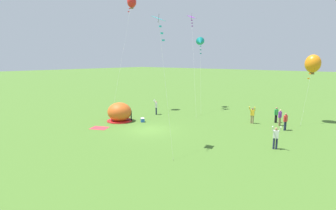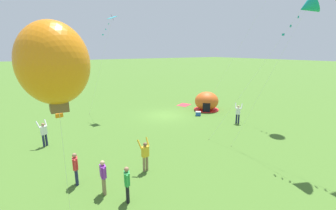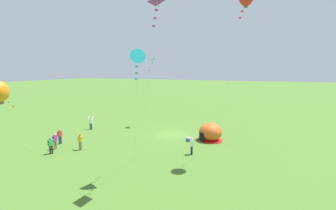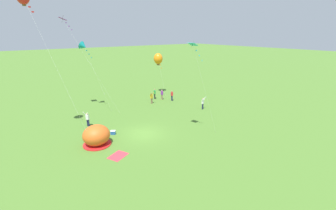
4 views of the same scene
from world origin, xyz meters
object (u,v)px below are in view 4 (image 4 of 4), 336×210
Objects in this scene: kite_purple at (65,21)px; kite_teal at (84,46)px; kite_cyan at (195,48)px; person_strolling at (172,95)px; kite_orange at (158,59)px; popup_tent at (96,136)px; person_watching_sky at (162,94)px; cooler_box at (113,132)px; person_near_tent at (155,93)px; person_with_toddler at (88,119)px; person_far_back at (152,98)px; person_arms_raised at (203,103)px.

kite_teal is at bearing -18.79° from kite_purple.
kite_purple is at bearing 116.83° from kite_cyan.
kite_orange is (0.93, 5.28, 5.41)m from person_strolling.
person_watching_sky is (14.53, 9.14, -0.03)m from popup_tent.
cooler_box is 19.30m from kite_orange.
kite_teal is (3.14, 11.47, 8.07)m from popup_tent.
kite_purple reaches higher than person_strolling.
person_watching_sky and person_near_tent have the same top height.
kite_teal reaches higher than person_watching_sky.
kite_teal is at bearing 74.68° from popup_tent.
kite_orange reaches higher than person_with_toddler.
person_strolling is 0.17× the size of kite_cyan.
person_far_back is 0.26× the size of kite_orange.
cooler_box is 4.27m from person_with_toddler.
popup_tent is at bearing -175.03° from person_arms_raised.
kite_teal reaches higher than kite_orange.
cooler_box is 16.18m from kite_purple.
person_strolling is at bearing -17.28° from kite_teal.
kite_cyan is (-5.15, -13.06, 8.41)m from person_watching_sky.
cooler_box is 0.09× the size of kite_orange.
kite_cyan is at bearing -117.84° from person_strolling.
popup_tent reaches higher than person_near_tent.
person_near_tent is 0.13× the size of kite_purple.
cooler_box is 0.34× the size of person_arms_raised.
kite_teal is at bearing 85.14° from cooler_box.
person_with_toddler is 0.19× the size of kite_teal.
person_near_tent is 0.23× the size of kite_orange.
cooler_box is 0.34× the size of person_with_toddler.
person_watching_sky is 1.35m from person_near_tent.
kite_orange is at bearing 67.33° from kite_cyan.
kite_orange is at bearing 90.30° from person_arms_raised.
popup_tent is 1.63× the size of person_near_tent.
popup_tent is 1.49× the size of person_far_back.
person_with_toddler is at bearing -170.70° from person_strolling.
cooler_box is 14.56m from person_watching_sky.
kite_orange reaches higher than cooler_box.
person_watching_sky is 0.18× the size of kite_teal.
kite_teal is 3.73m from kite_purple.
popup_tent is at bearing -98.58° from person_with_toddler.
person_watching_sky is at bearing 122.32° from person_strolling.
person_strolling is at bearing -17.48° from kite_purple.
person_near_tent is 0.17× the size of kite_cyan.
kite_cyan is (9.38, -3.93, 8.38)m from popup_tent.
person_arms_raised is at bearing -75.86° from person_watching_sky.
kite_cyan reaches higher than person_near_tent.
person_strolling and person_near_tent have the same top height.
cooler_box is 0.37× the size of person_strolling.
person_near_tent is at bearing 46.43° from person_far_back.
kite_teal is at bearing 69.34° from person_with_toddler.
person_near_tent is (11.52, 8.98, 0.74)m from cooler_box.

